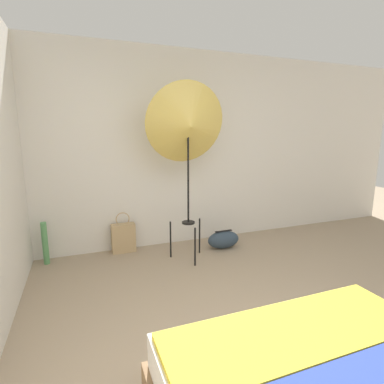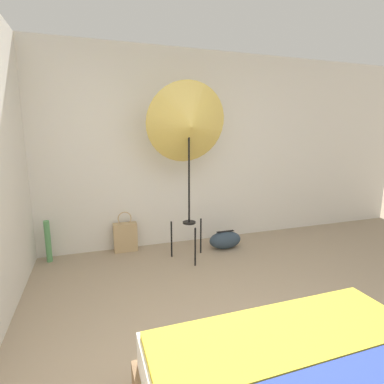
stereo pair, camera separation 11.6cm
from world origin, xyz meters
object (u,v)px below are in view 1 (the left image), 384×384
object	(u,v)px
photo_umbrella	(188,126)
paper_roll	(45,243)
duffel_bag	(223,240)
tote_bag	(124,237)

from	to	relation	value
photo_umbrella	paper_roll	size ratio (longest dim) A/B	4.13
duffel_bag	paper_roll	world-z (taller)	paper_roll
photo_umbrella	tote_bag	size ratio (longest dim) A/B	3.97
duffel_bag	paper_roll	bearing A→B (deg)	172.39
photo_umbrella	duffel_bag	world-z (taller)	photo_umbrella
duffel_bag	paper_roll	xyz separation A→B (m)	(-2.18, 0.29, 0.14)
duffel_bag	tote_bag	bearing A→B (deg)	164.97
photo_umbrella	tote_bag	bearing A→B (deg)	145.15
tote_bag	duffel_bag	xyz separation A→B (m)	(1.27, -0.34, -0.08)
tote_bag	paper_roll	bearing A→B (deg)	-176.85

